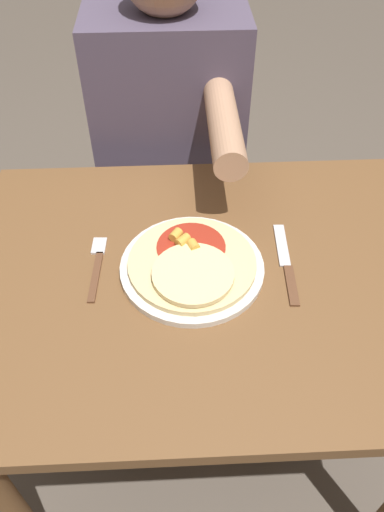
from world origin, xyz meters
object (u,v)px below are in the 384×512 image
at_px(plate, 192,267).
at_px(knife, 286,264).
at_px(person_diner, 171,138).
at_px(fork, 97,264).
at_px(pizza, 192,264).
at_px(dining_table, 209,317).

height_order(plate, knife, plate).
bearing_deg(person_diner, fork, -107.01).
bearing_deg(plate, pizza, -93.88).
relative_size(plate, knife, 1.29).
height_order(dining_table, fork, fork).
xyz_separation_m(plate, fork, (-0.19, 0.02, -0.00)).
bearing_deg(fork, dining_table, -8.18).
distance_m(plate, fork, 0.19).
relative_size(dining_table, plate, 3.43).
height_order(dining_table, knife, knife).
bearing_deg(knife, fork, 177.35).
bearing_deg(knife, dining_table, -174.38).
relative_size(dining_table, person_diner, 0.79).
bearing_deg(knife, pizza, -176.93).
relative_size(pizza, person_diner, 0.20).
distance_m(pizza, knife, 0.19).
relative_size(knife, person_diner, 0.18).
bearing_deg(person_diner, dining_table, -82.45).
bearing_deg(plate, dining_table, -15.98).
distance_m(dining_table, fork, 0.27).
bearing_deg(plate, fork, 173.39).
relative_size(fork, person_diner, 0.14).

